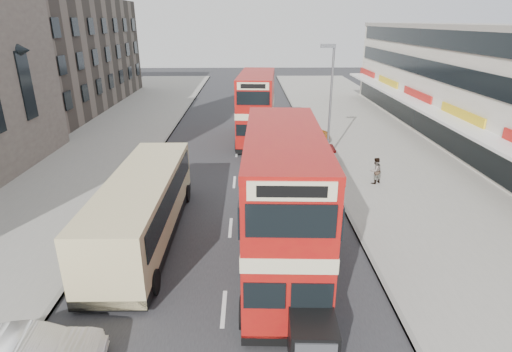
% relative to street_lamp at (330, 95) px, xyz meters
% --- Properties ---
extents(ground, '(160.00, 160.00, 0.00)m').
position_rel_street_lamp_xyz_m(ground, '(-6.52, -18.00, -4.78)').
color(ground, '#28282B').
rests_on(ground, ground).
extents(road_surface, '(12.00, 90.00, 0.01)m').
position_rel_street_lamp_xyz_m(road_surface, '(-6.52, 2.00, -4.78)').
color(road_surface, '#28282B').
rests_on(road_surface, ground).
extents(pavement_right, '(12.00, 90.00, 0.15)m').
position_rel_street_lamp_xyz_m(pavement_right, '(5.48, 2.00, -4.71)').
color(pavement_right, gray).
rests_on(pavement_right, ground).
extents(pavement_left, '(12.00, 90.00, 0.15)m').
position_rel_street_lamp_xyz_m(pavement_left, '(-18.52, 2.00, -4.71)').
color(pavement_left, gray).
rests_on(pavement_left, ground).
extents(kerb_left, '(0.20, 90.00, 0.16)m').
position_rel_street_lamp_xyz_m(kerb_left, '(-12.62, 2.00, -4.71)').
color(kerb_left, gray).
rests_on(kerb_left, ground).
extents(kerb_right, '(0.20, 90.00, 0.16)m').
position_rel_street_lamp_xyz_m(kerb_right, '(-0.42, 2.00, -4.71)').
color(kerb_right, gray).
rests_on(kerb_right, ground).
extents(brick_terrace, '(14.00, 28.00, 12.00)m').
position_rel_street_lamp_xyz_m(brick_terrace, '(-28.52, 20.00, 1.22)').
color(brick_terrace, '#66594C').
rests_on(brick_terrace, ground).
extents(commercial_row, '(9.90, 46.20, 9.30)m').
position_rel_street_lamp_xyz_m(commercial_row, '(13.42, 4.00, -0.09)').
color(commercial_row, beige).
rests_on(commercial_row, ground).
extents(street_lamp, '(1.00, 0.20, 8.12)m').
position_rel_street_lamp_xyz_m(street_lamp, '(0.00, 0.00, 0.00)').
color(street_lamp, slate).
rests_on(street_lamp, ground).
extents(bus_main, '(3.15, 10.29, 5.62)m').
position_rel_street_lamp_xyz_m(bus_main, '(-4.29, -13.69, -1.83)').
color(bus_main, black).
rests_on(bus_main, ground).
extents(bus_second, '(3.40, 10.03, 5.43)m').
position_rel_street_lamp_xyz_m(bus_second, '(-4.91, 5.29, -1.93)').
color(bus_second, black).
rests_on(bus_second, ground).
extents(coach, '(2.86, 10.82, 2.86)m').
position_rel_street_lamp_xyz_m(coach, '(-10.44, -10.95, -3.10)').
color(coach, black).
rests_on(coach, ground).
extents(car_right_a, '(4.87, 2.08, 1.40)m').
position_rel_street_lamp_xyz_m(car_right_a, '(-2.05, -0.95, -4.08)').
color(car_right_a, maroon).
rests_on(car_right_a, ground).
extents(car_right_b, '(4.48, 2.12, 1.24)m').
position_rel_street_lamp_xyz_m(car_right_b, '(-1.16, 4.65, -4.17)').
color(car_right_b, orange).
rests_on(car_right_b, ground).
extents(pedestrian_near, '(0.74, 0.67, 1.67)m').
position_rel_street_lamp_xyz_m(pedestrian_near, '(2.16, -4.67, -3.80)').
color(pedestrian_near, gray).
rests_on(pedestrian_near, pavement_right).
extents(cyclist, '(0.68, 1.89, 1.92)m').
position_rel_street_lamp_xyz_m(cyclist, '(-2.79, 4.52, -4.15)').
color(cyclist, gray).
rests_on(cyclist, ground).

